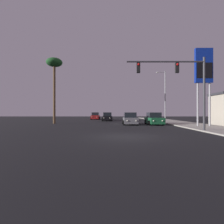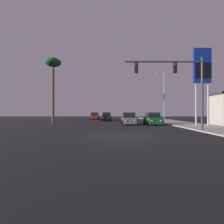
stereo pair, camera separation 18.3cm
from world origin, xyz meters
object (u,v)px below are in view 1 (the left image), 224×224
(car_black, at_px, (107,117))
(traffic_light_mast, at_px, (181,79))
(car_grey, at_px, (129,119))
(car_red, at_px, (95,116))
(street_lamp, at_px, (164,93))
(gas_station_sign, at_px, (203,70))
(palm_tree_near, at_px, (54,66))
(car_green, at_px, (153,119))

(car_black, relative_size, traffic_light_mast, 0.62)
(car_grey, distance_m, traffic_light_mast, 10.33)
(car_grey, height_order, car_red, same)
(street_lamp, distance_m, gas_station_sign, 11.45)
(car_red, xyz_separation_m, palm_tree_near, (-4.76, -15.38, 7.86))
(car_red, xyz_separation_m, car_green, (9.75, -17.59, 0.00))
(car_black, xyz_separation_m, car_grey, (3.45, -10.46, 0.00))
(palm_tree_near, bearing_deg, street_lamp, 15.98)
(car_red, bearing_deg, street_lamp, 143.30)
(car_grey, relative_size, palm_tree_near, 0.44)
(traffic_light_mast, distance_m, gas_station_sign, 6.70)
(car_black, height_order, car_grey, same)
(car_green, xyz_separation_m, palm_tree_near, (-14.51, 2.21, 7.86))
(car_green, bearing_deg, palm_tree_near, -10.21)
(car_red, relative_size, palm_tree_near, 0.44)
(car_grey, xyz_separation_m, gas_station_sign, (8.12, -4.11, 5.86))
(street_lamp, relative_size, gas_station_sign, 1.00)
(car_green, distance_m, street_lamp, 9.36)
(car_black, distance_m, car_grey, 11.01)
(car_black, bearing_deg, palm_tree_near, 45.27)
(car_black, xyz_separation_m, car_green, (6.74, -10.69, 0.00))
(street_lamp, bearing_deg, palm_tree_near, -164.02)
(gas_station_sign, bearing_deg, car_grey, 153.13)
(traffic_light_mast, height_order, palm_tree_near, palm_tree_near)
(car_red, relative_size, traffic_light_mast, 0.62)
(car_green, height_order, traffic_light_mast, traffic_light_mast)
(car_black, distance_m, palm_tree_near, 13.93)
(car_green, relative_size, palm_tree_near, 0.44)
(traffic_light_mast, xyz_separation_m, gas_station_sign, (4.40, 4.68, 1.91))
(car_black, relative_size, gas_station_sign, 0.48)
(street_lamp, bearing_deg, car_red, 142.87)
(street_lamp, height_order, palm_tree_near, palm_tree_near)
(traffic_light_mast, height_order, gas_station_sign, gas_station_sign)
(car_red, distance_m, traffic_light_mast, 28.34)
(gas_station_sign, bearing_deg, palm_tree_near, 162.54)
(traffic_light_mast, bearing_deg, car_grey, 112.96)
(car_black, relative_size, car_red, 1.01)
(car_black, distance_m, street_lamp, 11.76)
(car_grey, distance_m, palm_tree_near, 13.85)
(traffic_light_mast, distance_m, palm_tree_near, 18.84)
(car_black, bearing_deg, car_green, 120.01)
(traffic_light_mast, bearing_deg, gas_station_sign, 46.76)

